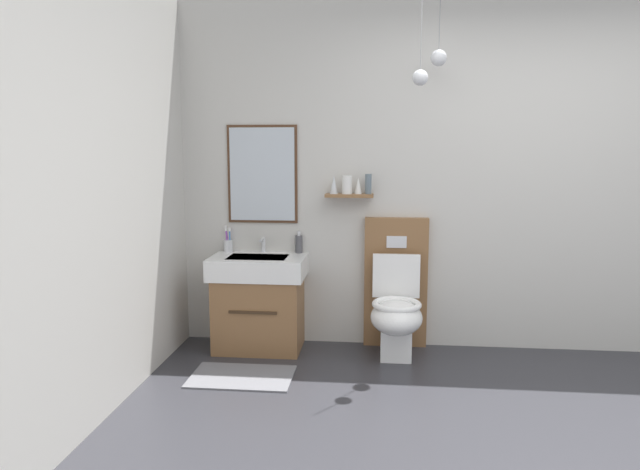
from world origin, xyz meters
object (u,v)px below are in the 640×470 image
at_px(toothbrush_cup, 228,245).
at_px(soap_dispenser, 299,244).
at_px(toilet, 396,304).
at_px(vanity_sink_left, 259,301).

relative_size(toothbrush_cup, soap_dispenser, 1.22).
xyz_separation_m(toilet, toothbrush_cup, (-1.31, 0.16, 0.40)).
relative_size(vanity_sink_left, toothbrush_cup, 3.43).
bearing_deg(soap_dispenser, vanity_sink_left, -149.05).
distance_m(toilet, soap_dispenser, 0.87).
bearing_deg(vanity_sink_left, toilet, -0.05).
bearing_deg(soap_dispenser, toilet, -12.87).
height_order(toothbrush_cup, soap_dispenser, toothbrush_cup).
bearing_deg(toilet, vanity_sink_left, 179.95).
bearing_deg(toothbrush_cup, toilet, -7.01).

